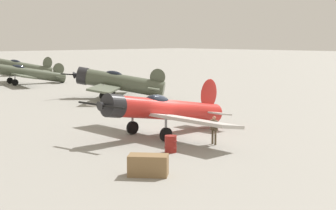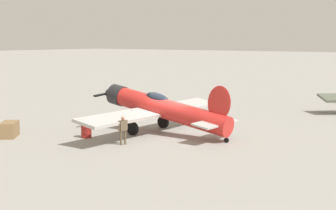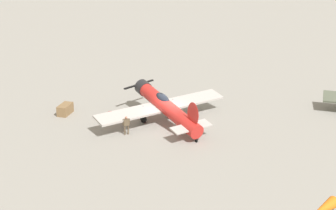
# 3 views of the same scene
# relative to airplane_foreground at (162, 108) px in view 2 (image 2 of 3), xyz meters

# --- Properties ---
(ground_plane) EXTENTS (400.00, 400.00, 0.00)m
(ground_plane) POSITION_rel_airplane_foreground_xyz_m (-0.49, 0.01, -1.55)
(ground_plane) COLOR gray
(airplane_foreground) EXTENTS (9.70, 12.06, 3.29)m
(airplane_foreground) POSITION_rel_airplane_foreground_xyz_m (0.00, 0.00, 0.00)
(airplane_foreground) COLOR red
(airplane_foreground) RESTS_ON ground_plane
(ground_crew_mechanic) EXTENTS (0.31, 0.60, 1.58)m
(ground_crew_mechanic) POSITION_rel_airplane_foreground_xyz_m (-0.26, 3.89, -0.59)
(ground_crew_mechanic) COLOR brown
(ground_crew_mechanic) RESTS_ON ground_plane
(equipment_crate) EXTENTS (1.73, 1.83, 0.90)m
(equipment_crate) POSITION_rel_airplane_foreground_xyz_m (6.63, 6.21, -1.10)
(equipment_crate) COLOR olive
(equipment_crate) RESTS_ON ground_plane
(fuel_drum) EXTENTS (0.64, 0.64, 0.87)m
(fuel_drum) POSITION_rel_airplane_foreground_xyz_m (2.81, 3.65, -1.12)
(fuel_drum) COLOR maroon
(fuel_drum) RESTS_ON ground_plane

